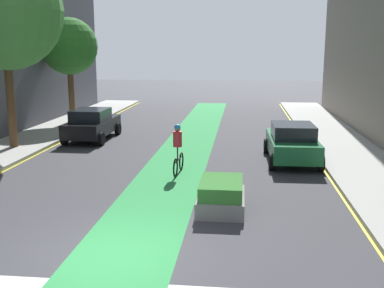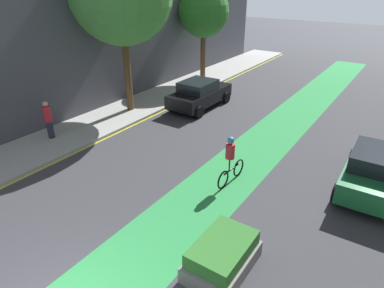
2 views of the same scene
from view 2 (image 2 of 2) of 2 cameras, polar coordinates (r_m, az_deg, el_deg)
car_green_right_far at (r=13.12m, az=28.60°, el=-3.82°), size 2.09×4.24×1.57m
car_black_left_far at (r=19.22m, az=1.26°, el=8.50°), size 2.05×4.21×1.57m
cyclist_in_lane at (r=11.90m, az=6.55°, el=-2.57°), size 0.32×1.73×1.86m
pedestrian_sidewalk_left_a at (r=16.27m, az=-23.11°, el=3.81°), size 0.34×0.34×1.72m
street_tree_near at (r=23.95m, az=1.97°, el=21.42°), size 3.36×3.36×6.21m
median_planter at (r=8.95m, az=5.15°, el=-18.36°), size 1.31×2.02×0.85m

